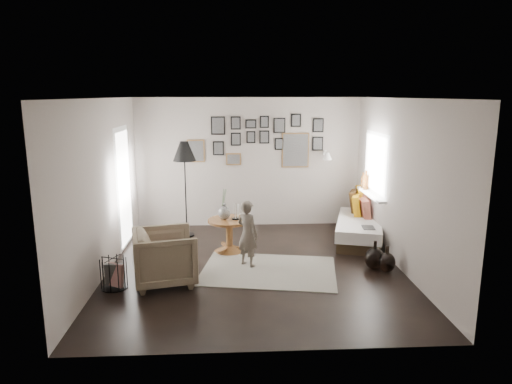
{
  "coord_description": "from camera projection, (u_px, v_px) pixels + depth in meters",
  "views": [
    {
      "loc": [
        -0.34,
        -6.73,
        2.65
      ],
      "look_at": [
        0.05,
        0.5,
        1.1
      ],
      "focal_mm": 32.0,
      "sensor_mm": 36.0,
      "label": 1
    }
  ],
  "objects": [
    {
      "name": "armchair",
      "position": [
        165.0,
        257.0,
        6.48
      ],
      "size": [
        1.03,
        1.01,
        0.78
      ],
      "primitive_type": "imported",
      "rotation": [
        0.0,
        0.0,
        1.8
      ],
      "color": "brown",
      "rests_on": "ground"
    },
    {
      "name": "child",
      "position": [
        248.0,
        234.0,
        7.1
      ],
      "size": [
        0.45,
        0.45,
        1.06
      ],
      "primitive_type": "imported",
      "rotation": [
        0.0,
        0.0,
        2.38
      ],
      "color": "#5C5249",
      "rests_on": "ground"
    },
    {
      "name": "demijohn_small",
      "position": [
        387.0,
        262.0,
        6.93
      ],
      "size": [
        0.27,
        0.27,
        0.41
      ],
      "color": "black",
      "rests_on": "ground"
    },
    {
      "name": "ceiling",
      "position": [
        254.0,
        98.0,
        6.6
      ],
      "size": [
        4.8,
        4.8,
        0.0
      ],
      "primitive_type": "plane",
      "rotation": [
        3.14,
        0.0,
        0.0
      ],
      "color": "white",
      "rests_on": "wall_back"
    },
    {
      "name": "magazine_basket",
      "position": [
        114.0,
        273.0,
        6.35
      ],
      "size": [
        0.45,
        0.45,
        0.44
      ],
      "rotation": [
        0.0,
        0.0,
        -0.36
      ],
      "color": "black",
      "rests_on": "ground"
    },
    {
      "name": "wall_front",
      "position": [
        267.0,
        233.0,
        4.53
      ],
      "size": [
        4.5,
        0.0,
        4.5
      ],
      "primitive_type": "plane",
      "rotation": [
        -1.57,
        0.0,
        0.0
      ],
      "color": "#9D928A",
      "rests_on": "ground"
    },
    {
      "name": "wall_left",
      "position": [
        103.0,
        188.0,
        6.75
      ],
      "size": [
        0.0,
        4.8,
        4.8
      ],
      "primitive_type": "plane",
      "rotation": [
        1.57,
        0.0,
        1.57
      ],
      "color": "#9D928A",
      "rests_on": "ground"
    },
    {
      "name": "demijohn_large",
      "position": [
        374.0,
        258.0,
        7.04
      ],
      "size": [
        0.3,
        0.3,
        0.45
      ],
      "color": "black",
      "rests_on": "ground"
    },
    {
      "name": "daybed",
      "position": [
        358.0,
        225.0,
        8.49
      ],
      "size": [
        1.25,
        1.92,
        0.87
      ],
      "rotation": [
        0.0,
        0.0,
        -0.29
      ],
      "color": "black",
      "rests_on": "ground"
    },
    {
      "name": "wall_right",
      "position": [
        401.0,
        184.0,
        6.99
      ],
      "size": [
        0.0,
        4.8,
        4.8
      ],
      "primitive_type": "plane",
      "rotation": [
        1.57,
        0.0,
        -1.57
      ],
      "color": "#9D928A",
      "rests_on": "ground"
    },
    {
      "name": "wall_sconce",
      "position": [
        327.0,
        156.0,
        9.01
      ],
      "size": [
        0.18,
        0.36,
        0.16
      ],
      "color": "white",
      "rests_on": "wall_back"
    },
    {
      "name": "wall_back",
      "position": [
        248.0,
        163.0,
        9.22
      ],
      "size": [
        4.5,
        0.0,
        4.5
      ],
      "primitive_type": "plane",
      "rotation": [
        1.57,
        0.0,
        0.0
      ],
      "color": "#9D928A",
      "rests_on": "ground"
    },
    {
      "name": "floor_lamp",
      "position": [
        184.0,
        155.0,
        8.42
      ],
      "size": [
        0.42,
        0.42,
        1.81
      ],
      "rotation": [
        0.0,
        0.0,
        0.24
      ],
      "color": "black",
      "rests_on": "ground"
    },
    {
      "name": "candles",
      "position": [
        236.0,
        212.0,
        7.73
      ],
      "size": [
        0.12,
        0.12,
        0.27
      ],
      "color": "black",
      "rests_on": "pedestal_table"
    },
    {
      "name": "rug",
      "position": [
        269.0,
        270.0,
        7.0
      ],
      "size": [
        2.24,
        1.75,
        0.01
      ],
      "primitive_type": "cube",
      "rotation": [
        0.0,
        0.0,
        -0.18
      ],
      "color": "beige",
      "rests_on": "ground"
    },
    {
      "name": "window_right",
      "position": [
        369.0,
        190.0,
        8.38
      ],
      "size": [
        0.15,
        1.32,
        1.3
      ],
      "color": "white",
      "rests_on": "wall_right"
    },
    {
      "name": "vase",
      "position": [
        224.0,
        210.0,
        7.73
      ],
      "size": [
        0.21,
        0.21,
        0.52
      ],
      "color": "black",
      "rests_on": "pedestal_table"
    },
    {
      "name": "magazine_on_daybed",
      "position": [
        368.0,
        227.0,
        7.84
      ],
      "size": [
        0.23,
        0.29,
        0.01
      ],
      "primitive_type": "cube",
      "rotation": [
        0.0,
        0.0,
        -0.11
      ],
      "color": "black",
      "rests_on": "daybed"
    },
    {
      "name": "pedestal_table",
      "position": [
        229.0,
        237.0,
        7.81
      ],
      "size": [
        0.73,
        0.73,
        0.57
      ],
      "rotation": [
        0.0,
        0.0,
        -0.36
      ],
      "color": "brown",
      "rests_on": "ground"
    },
    {
      "name": "gallery_wall",
      "position": [
        263.0,
        141.0,
        9.12
      ],
      "size": [
        2.74,
        0.03,
        1.08
      ],
      "color": "brown",
      "rests_on": "wall_back"
    },
    {
      "name": "door_left",
      "position": [
        124.0,
        188.0,
        7.98
      ],
      "size": [
        0.0,
        2.14,
        2.14
      ],
      "color": "white",
      "rests_on": "wall_left"
    },
    {
      "name": "armchair_cushion",
      "position": [
        167.0,
        250.0,
        6.51
      ],
      "size": [
        0.42,
        0.43,
        0.16
      ],
      "primitive_type": "cube",
      "rotation": [
        -0.21,
        0.0,
        0.2
      ],
      "color": "silver",
      "rests_on": "armchair"
    },
    {
      "name": "ground",
      "position": [
        255.0,
        267.0,
        7.15
      ],
      "size": [
        4.8,
        4.8,
        0.0
      ],
      "primitive_type": "plane",
      "color": "black",
      "rests_on": "ground"
    }
  ]
}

